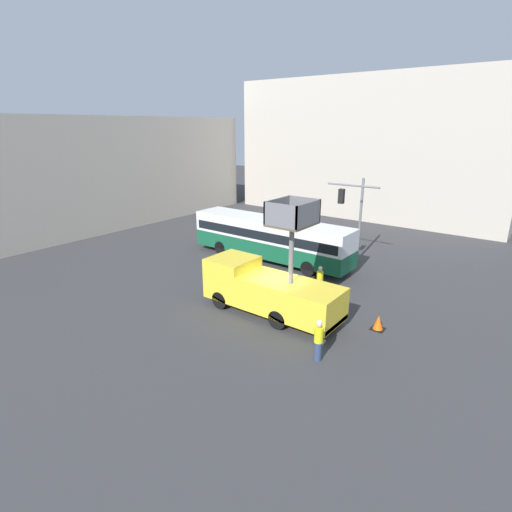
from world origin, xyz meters
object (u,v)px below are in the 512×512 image
at_px(traffic_light_pole, 354,208).
at_px(traffic_cone_near_truck, 378,323).
at_px(road_worker_directing, 320,281).
at_px(road_worker_near_truck, 319,340).
at_px(utility_truck, 268,288).
at_px(city_bus, 270,236).

bearing_deg(traffic_light_pole, traffic_cone_near_truck, -147.12).
bearing_deg(road_worker_directing, road_worker_near_truck, 115.20).
height_order(traffic_light_pole, road_worker_directing, traffic_light_pole).
relative_size(utility_truck, road_worker_directing, 4.21).
bearing_deg(city_bus, utility_truck, 119.39).
bearing_deg(road_worker_near_truck, road_worker_directing, -51.35).
xyz_separation_m(utility_truck, road_worker_near_truck, (-2.28, -4.18, -0.51)).
xyz_separation_m(city_bus, road_worker_near_truck, (-9.37, -9.08, -0.86)).
relative_size(road_worker_directing, traffic_cone_near_truck, 2.45).
bearing_deg(traffic_light_pole, city_bus, 116.47).
bearing_deg(traffic_cone_near_truck, utility_truck, 109.16).
xyz_separation_m(utility_truck, traffic_light_pole, (9.61, -0.16, 2.59)).
height_order(road_worker_directing, traffic_cone_near_truck, road_worker_directing).
distance_m(utility_truck, road_worker_near_truck, 4.79).
bearing_deg(road_worker_directing, traffic_light_pole, -85.17).
height_order(utility_truck, road_worker_directing, utility_truck).
bearing_deg(road_worker_directing, utility_truck, 72.05).
height_order(utility_truck, road_worker_near_truck, utility_truck).
relative_size(traffic_light_pole, traffic_cone_near_truck, 8.21).
bearing_deg(utility_truck, traffic_cone_near_truck, -70.84).
bearing_deg(road_worker_near_truck, utility_truck, -18.20).
distance_m(road_worker_directing, traffic_cone_near_truck, 4.65).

